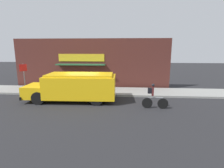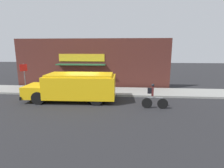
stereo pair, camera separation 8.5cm
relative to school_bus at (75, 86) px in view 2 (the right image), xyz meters
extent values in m
plane|color=#232326|center=(0.32, 1.37, -1.11)|extent=(70.00, 70.00, 0.00)
cube|color=gray|center=(0.32, 2.82, -1.03)|extent=(28.00, 2.90, 0.16)
cube|color=#4C231E|center=(0.32, 4.65, 1.31)|extent=(15.37, 0.18, 4.83)
cube|color=gold|center=(-0.59, 4.54, 1.89)|extent=(4.53, 0.05, 0.72)
cube|color=#235633|center=(-0.59, 4.18, 1.24)|extent=(4.76, 0.76, 0.10)
cube|color=yellow|center=(0.43, 0.01, 0.01)|extent=(5.17, 2.44, 1.60)
cube|color=yellow|center=(-2.88, -0.09, -0.35)|extent=(1.60, 2.14, 0.88)
cube|color=yellow|center=(0.43, 0.01, 0.89)|extent=(4.76, 2.24, 0.15)
cube|color=black|center=(-3.61, -0.12, -0.69)|extent=(0.19, 2.23, 0.24)
cube|color=red|center=(-1.01, 1.36, 0.09)|extent=(0.04, 0.44, 0.44)
cylinder|color=black|center=(-2.42, 0.90, -0.65)|extent=(0.92, 0.29, 0.91)
cylinder|color=black|center=(-2.36, -1.05, -0.65)|extent=(0.92, 0.29, 0.91)
cylinder|color=black|center=(1.69, 1.03, -0.65)|extent=(0.92, 0.29, 0.91)
cylinder|color=black|center=(1.75, -0.92, -0.65)|extent=(0.92, 0.29, 0.91)
cylinder|color=black|center=(6.20, -1.30, -0.76)|extent=(0.70, 0.07, 0.70)
cylinder|color=black|center=(5.19, -1.25, -0.76)|extent=(0.70, 0.07, 0.70)
cylinder|color=#999EA3|center=(5.70, -1.27, -0.36)|extent=(0.96, 0.08, 0.04)
cylinder|color=#999EA3|center=(5.52, -1.27, -0.30)|extent=(0.04, 0.04, 0.12)
cube|color=#561E1E|center=(5.52, -1.27, 0.06)|extent=(0.13, 0.21, 0.60)
sphere|color=black|center=(5.52, -1.27, 0.46)|extent=(0.20, 0.20, 0.20)
cube|color=black|center=(5.33, -1.26, 0.09)|extent=(0.27, 0.15, 0.36)
cylinder|color=slate|center=(-5.07, 2.00, 0.27)|extent=(0.07, 0.07, 2.44)
cube|color=red|center=(-5.07, 1.95, 1.15)|extent=(0.45, 0.45, 0.60)
cylinder|color=slate|center=(-0.98, 3.42, -0.51)|extent=(0.62, 0.62, 0.87)
cylinder|color=black|center=(-0.98, 3.42, -0.06)|extent=(0.64, 0.64, 0.04)
camera|label=1|loc=(3.72, -12.41, 2.79)|focal=28.00mm
camera|label=2|loc=(3.80, -12.40, 2.79)|focal=28.00mm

